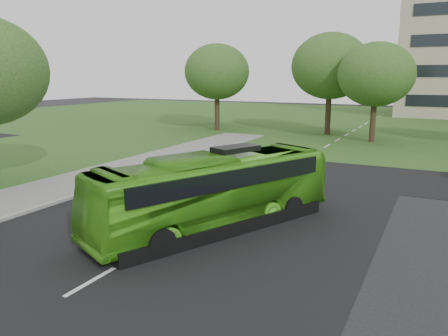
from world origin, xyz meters
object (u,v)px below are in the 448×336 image
at_px(tree_park_a, 217,72).
at_px(tree_park_c, 376,75).
at_px(bus, 215,191).
at_px(tree_park_f, 217,70).
at_px(tree_park_b, 330,66).

relative_size(tree_park_a, tree_park_c, 1.05).
bearing_deg(bus, tree_park_f, 142.18).
bearing_deg(tree_park_f, tree_park_b, -8.62).
bearing_deg(tree_park_b, tree_park_c, -34.51).
xyz_separation_m(tree_park_b, tree_park_f, (-13.76, 2.08, -0.30)).
distance_m(tree_park_b, bus, 30.38).
height_order(tree_park_a, tree_park_b, tree_park_b).
bearing_deg(tree_park_c, tree_park_b, 145.49).
xyz_separation_m(tree_park_f, bus, (16.62, -31.86, -5.01)).
bearing_deg(tree_park_f, bus, -62.45).
height_order(tree_park_c, bus, tree_park_c).
bearing_deg(tree_park_c, tree_park_f, 163.78).
height_order(tree_park_b, bus, tree_park_b).
bearing_deg(tree_park_a, tree_park_c, -4.80).
relative_size(tree_park_c, tree_park_f, 0.92).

